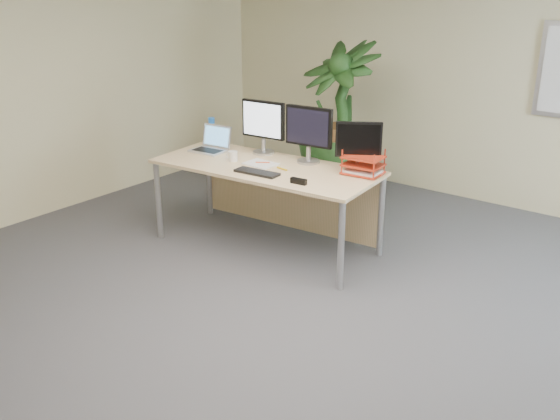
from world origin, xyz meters
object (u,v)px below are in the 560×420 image
Objects in this scene: floor_plant at (338,140)px; monitor_right at (309,131)px; laptop at (212,145)px; monitor_left at (263,124)px; desk at (273,180)px.

monitor_right is at bearing -71.76° from floor_plant.
monitor_right is (0.35, -1.05, 0.36)m from floor_plant.
laptop is (-1.00, -0.24, -0.24)m from monitor_right.
monitor_right is at bearing 13.47° from laptop.
floor_plant is 1.17m from monitor_right.
laptop is at bearing -153.93° from monitor_left.
monitor_left is 1.44× the size of laptop.
floor_plant reaches higher than desk.
floor_plant is at bearing 108.24° from monitor_right.
floor_plant is 1.46m from laptop.
monitor_right is 1.06m from laptop.
monitor_left is at bearing 26.07° from laptop.
monitor_right reaches higher than laptop.
laptop is at bearing -116.92° from floor_plant.
desk is 6.02× the size of laptop.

